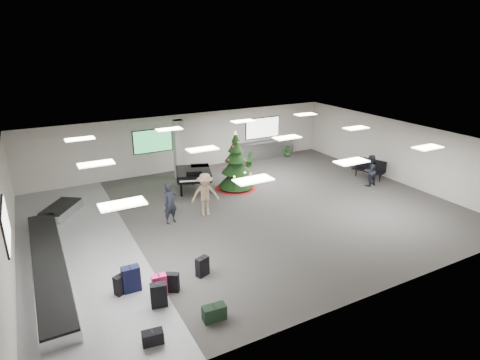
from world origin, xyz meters
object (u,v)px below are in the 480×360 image
baggage_carousel (52,252)px  potted_plant_left (249,159)px  christmas_tree (236,169)px  traveler_a (170,203)px  pink_suitcase (159,285)px  traveler_b (205,194)px  traveler_bench (370,170)px  service_counter (265,150)px  potted_plant_right (288,151)px  bench (370,168)px  grand_piano (194,174)px

baggage_carousel → potted_plant_left: size_ratio=10.83×
christmas_tree → traveler_a: size_ratio=1.74×
pink_suitcase → christmas_tree: bearing=51.5°
traveler_a → traveler_b: bearing=-15.2°
baggage_carousel → pink_suitcase: bearing=-55.7°
pink_suitcase → traveler_bench: 12.98m
traveler_bench → service_counter: bearing=-78.2°
service_counter → pink_suitcase: size_ratio=5.81×
traveler_a → potted_plant_right: size_ratio=2.41×
baggage_carousel → christmas_tree: 9.32m
pink_suitcase → christmas_tree: christmas_tree is taller
baggage_carousel → bench: bench is taller
baggage_carousel → bench: bearing=2.8°
bench → potted_plant_right: size_ratio=2.50×
bench → traveler_a: bearing=160.8°
christmas_tree → potted_plant_left: 3.67m
traveler_a → potted_plant_right: bearing=14.2°
baggage_carousel → traveler_a: size_ratio=5.62×
grand_piano → traveler_b: traveler_b is taller
pink_suitcase → grand_piano: grand_piano is taller
traveler_bench → potted_plant_right: (-0.67, 6.37, -0.46)m
service_counter → bench: size_ratio=2.26×
baggage_carousel → grand_piano: 7.75m
christmas_tree → traveler_a: 4.79m
grand_piano → bench: 9.49m
baggage_carousel → traveler_b: traveler_b is taller
grand_piano → traveler_a: size_ratio=1.47×
service_counter → grand_piano: 6.78m
potted_plant_right → pink_suitcase: bearing=-138.7°
pink_suitcase → grand_piano: 8.62m
baggage_carousel → potted_plant_right: (14.36, 6.39, 0.15)m
traveler_a → traveler_b: traveler_b is taller
christmas_tree → potted_plant_left: (2.33, 2.78, -0.58)m
service_counter → pink_suitcase: service_counter is taller
pink_suitcase → bench: bench is taller
christmas_tree → traveler_b: christmas_tree is taller
pink_suitcase → potted_plant_right: potted_plant_right is taller
service_counter → pink_suitcase: 14.72m
bench → grand_piano: bearing=142.7°
traveler_bench → potted_plant_left: (-3.89, 5.71, -0.37)m
baggage_carousel → service_counter: bearing=27.7°
bench → traveler_b: traveler_b is taller
traveler_b → traveler_bench: size_ratio=1.15×
baggage_carousel → grand_piano: (6.81, 3.65, 0.66)m
traveler_a → traveler_b: 1.58m
bench → traveler_b: size_ratio=0.95×
bench → potted_plant_left: (-4.71, 4.94, -0.16)m
baggage_carousel → bench: size_ratio=5.41×
christmas_tree → traveler_bench: christmas_tree is taller
baggage_carousel → potted_plant_right: size_ratio=13.51×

